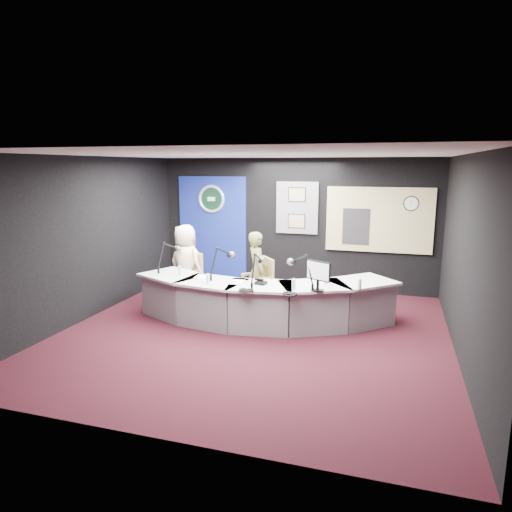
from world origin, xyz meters
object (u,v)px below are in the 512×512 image
(broadcast_desk, at_px, (260,301))
(person_woman, at_px, (257,271))
(person_man, at_px, (186,264))
(armchair_left, at_px, (186,277))
(armchair_right, at_px, (257,284))

(broadcast_desk, xyz_separation_m, person_woman, (-0.26, 0.69, 0.35))
(person_man, bearing_deg, armchair_left, -0.00)
(armchair_left, height_order, person_man, person_man)
(broadcast_desk, relative_size, armchair_left, 4.56)
(broadcast_desk, height_order, person_man, person_man)
(person_man, bearing_deg, armchair_right, -166.95)
(armchair_left, distance_m, person_man, 0.27)
(broadcast_desk, height_order, armchair_left, armchair_left)
(broadcast_desk, bearing_deg, armchair_left, 156.72)
(person_woman, bearing_deg, armchair_left, 57.15)
(armchair_left, bearing_deg, person_woman, 23.05)
(armchair_left, bearing_deg, broadcast_desk, 2.10)
(person_man, height_order, person_woman, person_man)
(person_woman, bearing_deg, armchair_right, -120.53)
(broadcast_desk, distance_m, armchair_left, 1.89)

